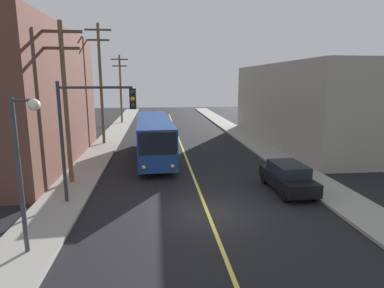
% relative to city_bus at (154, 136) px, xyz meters
% --- Properties ---
extents(ground_plane, '(120.00, 120.00, 0.00)m').
position_rel_city_bus_xyz_m(ground_plane, '(2.54, -11.33, -1.82)').
color(ground_plane, black).
extents(sidewalk_left, '(2.50, 90.00, 0.15)m').
position_rel_city_bus_xyz_m(sidewalk_left, '(-4.71, -1.33, -1.74)').
color(sidewalk_left, gray).
rests_on(sidewalk_left, ground).
extents(sidewalk_right, '(2.50, 90.00, 0.15)m').
position_rel_city_bus_xyz_m(sidewalk_right, '(9.79, -1.33, -1.74)').
color(sidewalk_right, gray).
rests_on(sidewalk_right, ground).
extents(lane_stripe_center, '(0.16, 60.00, 0.01)m').
position_rel_city_bus_xyz_m(lane_stripe_center, '(2.54, 3.67, -1.81)').
color(lane_stripe_center, '#D8CC4C').
rests_on(lane_stripe_center, ground).
extents(building_left_brick, '(10.00, 17.15, 9.88)m').
position_rel_city_bus_xyz_m(building_left_brick, '(-10.95, -0.69, 3.12)').
color(building_left_brick, brown).
rests_on(building_left_brick, ground).
extents(building_right_warehouse, '(12.00, 22.32, 7.71)m').
position_rel_city_bus_xyz_m(building_right_warehouse, '(17.04, 5.39, 2.04)').
color(building_right_warehouse, gray).
rests_on(building_right_warehouse, ground).
extents(city_bus, '(3.07, 12.24, 3.20)m').
position_rel_city_bus_xyz_m(city_bus, '(0.00, 0.00, 0.00)').
color(city_bus, navy).
rests_on(city_bus, ground).
extents(parked_car_black, '(1.91, 4.45, 1.62)m').
position_rel_city_bus_xyz_m(parked_car_black, '(7.50, -8.76, -0.98)').
color(parked_car_black, black).
rests_on(parked_car_black, ground).
extents(utility_pole_near, '(2.40, 0.28, 9.30)m').
position_rel_city_bus_xyz_m(utility_pole_near, '(-4.98, -6.00, 3.47)').
color(utility_pole_near, brown).
rests_on(utility_pole_near, sidewalk_left).
extents(utility_pole_mid, '(2.40, 0.28, 11.15)m').
position_rel_city_bus_xyz_m(utility_pole_mid, '(-4.92, 6.16, 4.43)').
color(utility_pole_mid, brown).
rests_on(utility_pole_mid, sidewalk_left).
extents(utility_pole_far, '(2.40, 0.28, 9.46)m').
position_rel_city_bus_xyz_m(utility_pole_far, '(-4.74, 21.60, 3.55)').
color(utility_pole_far, brown).
rests_on(utility_pole_far, sidewalk_left).
extents(traffic_signal_left_corner, '(3.75, 0.48, 6.00)m').
position_rel_city_bus_xyz_m(traffic_signal_left_corner, '(-2.87, -9.36, 2.49)').
color(traffic_signal_left_corner, '#2D2D33').
rests_on(traffic_signal_left_corner, sidewalk_left).
extents(street_lamp_left, '(0.98, 0.40, 5.50)m').
position_rel_city_bus_xyz_m(street_lamp_left, '(-4.28, -14.22, 1.92)').
color(street_lamp_left, '#38383D').
rests_on(street_lamp_left, sidewalk_left).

